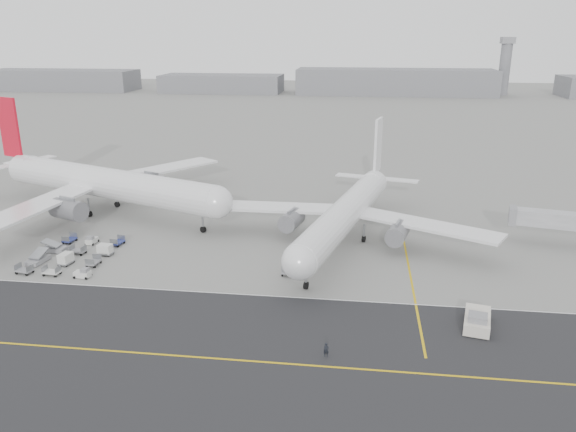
# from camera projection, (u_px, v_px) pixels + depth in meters

# --- Properties ---
(ground) EXTENTS (700.00, 700.00, 0.00)m
(ground) POSITION_uv_depth(u_px,v_px,m) (197.00, 285.00, 78.79)
(ground) COLOR gray
(ground) RESTS_ON ground
(taxiway) EXTENTS (220.00, 59.00, 0.03)m
(taxiway) POSITION_uv_depth(u_px,v_px,m) (195.00, 357.00, 61.24)
(taxiway) COLOR #272729
(taxiway) RESTS_ON ground
(horizon_buildings) EXTENTS (520.00, 28.00, 28.00)m
(horizon_buildings) POSITION_uv_depth(u_px,v_px,m) (376.00, 94.00, 320.06)
(horizon_buildings) COLOR gray
(horizon_buildings) RESTS_ON ground
(control_tower) EXTENTS (7.00, 7.00, 31.25)m
(control_tower) POSITION_uv_depth(u_px,v_px,m) (505.00, 65.00, 311.12)
(control_tower) COLOR gray
(control_tower) RESTS_ON ground
(airliner_a) EXTENTS (57.75, 56.59, 20.95)m
(airliner_a) POSITION_uv_depth(u_px,v_px,m) (102.00, 182.00, 108.73)
(airliner_a) COLOR white
(airliner_a) RESTS_ON ground
(airliner_b) EXTENTS (49.37, 50.50, 17.73)m
(airliner_b) POSITION_uv_depth(u_px,v_px,m) (347.00, 212.00, 94.02)
(airliner_b) COLOR white
(airliner_b) RESTS_ON ground
(pushback_tug) EXTENTS (4.16, 8.19, 2.31)m
(pushback_tug) POSITION_uv_depth(u_px,v_px,m) (477.00, 320.00, 67.13)
(pushback_tug) COLOR beige
(pushback_tug) RESTS_ON ground
(jet_bridge) EXTENTS (15.90, 6.06, 5.93)m
(jet_bridge) POSITION_uv_depth(u_px,v_px,m) (559.00, 222.00, 92.00)
(jet_bridge) COLOR gray
(jet_bridge) RESTS_ON ground
(gse_cluster) EXTENTS (18.59, 21.85, 1.86)m
(gse_cluster) POSITION_uv_depth(u_px,v_px,m) (74.00, 258.00, 87.92)
(gse_cluster) COLOR gray
(gse_cluster) RESTS_ON ground
(stray_dolly) EXTENTS (1.96, 2.95, 1.73)m
(stray_dolly) POSITION_uv_depth(u_px,v_px,m) (289.00, 274.00, 82.33)
(stray_dolly) COLOR silver
(stray_dolly) RESTS_ON ground
(ground_crew_a) EXTENTS (0.62, 0.43, 1.64)m
(ground_crew_a) POSITION_uv_depth(u_px,v_px,m) (326.00, 350.00, 61.09)
(ground_crew_a) COLOR black
(ground_crew_a) RESTS_ON ground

